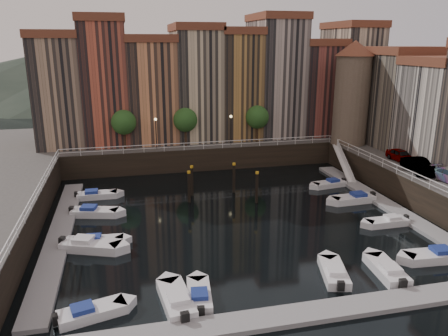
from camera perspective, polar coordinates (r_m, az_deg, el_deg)
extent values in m
plane|color=black|center=(43.43, 1.30, -6.24)|extent=(200.00, 200.00, 0.00)
cube|color=black|center=(67.35, -4.25, 3.17)|extent=(80.00, 20.00, 3.00)
cube|color=gray|center=(41.68, -20.67, -8.07)|extent=(2.00, 28.00, 0.35)
cube|color=gray|center=(48.94, 20.36, -4.45)|extent=(2.00, 28.00, 0.35)
cube|color=gray|center=(29.12, 10.16, -18.28)|extent=(30.00, 2.00, 0.35)
cone|color=#2D382D|center=(150.49, -21.24, 11.40)|extent=(80.00, 80.00, 14.00)
cone|color=#2D382D|center=(149.83, -7.63, 13.07)|extent=(100.00, 100.00, 18.00)
cone|color=#2D382D|center=(157.45, 5.47, 12.18)|extent=(70.00, 70.00, 12.00)
cube|color=#997B61|center=(63.20, -20.58, 9.18)|extent=(6.00, 10.00, 14.00)
cube|color=brown|center=(62.87, -21.27, 15.96)|extent=(6.30, 10.30, 1.00)
cube|color=#B24F37|center=(62.64, -15.24, 10.50)|extent=(5.80, 10.00, 16.00)
cube|color=brown|center=(62.48, -15.84, 18.26)|extent=(6.10, 10.30, 1.00)
cube|color=tan|center=(62.88, -9.48, 9.71)|extent=(6.50, 10.00, 13.50)
cube|color=brown|center=(62.52, -9.79, 16.32)|extent=(6.80, 10.30, 1.00)
cube|color=#CBB48F|center=(63.54, -3.69, 10.63)|extent=(6.20, 10.00, 15.00)
cube|color=brown|center=(63.29, -3.83, 17.86)|extent=(6.50, 10.30, 1.00)
cube|color=#A5783C|center=(64.81, 1.55, 10.54)|extent=(5.60, 10.00, 14.50)
cube|color=brown|center=(64.53, 1.60, 17.41)|extent=(5.90, 10.30, 1.00)
cube|color=#AA998E|center=(66.50, 6.66, 11.45)|extent=(6.40, 10.00, 16.50)
cube|color=brown|center=(66.39, 6.92, 19.00)|extent=(6.70, 10.30, 1.00)
cube|color=brown|center=(69.00, 11.54, 9.94)|extent=(6.00, 10.00, 13.00)
cube|color=brown|center=(68.64, 11.87, 15.76)|extent=(6.30, 10.30, 1.00)
cube|color=#C3AC8F|center=(71.56, 16.01, 10.87)|extent=(5.90, 10.00, 15.50)
cube|color=brown|center=(71.38, 16.54, 17.46)|extent=(6.20, 10.30, 1.00)
cube|color=#6E6453|center=(63.15, 22.59, 8.05)|extent=(9.00, 8.00, 12.00)
cube|color=brown|center=(62.72, 23.24, 13.92)|extent=(9.30, 8.30, 1.00)
cube|color=beige|center=(56.97, 27.16, 6.25)|extent=(9.00, 8.00, 11.00)
cylinder|color=#6B5B4C|center=(61.76, 16.27, 8.48)|extent=(4.60, 4.60, 12.00)
cone|color=brown|center=(61.31, 16.78, 14.78)|extent=(5.20, 5.20, 2.00)
cylinder|color=black|center=(58.38, -12.82, 3.52)|extent=(0.30, 0.30, 2.40)
sphere|color=#1E4719|center=(57.92, -12.97, 5.84)|extent=(3.20, 3.20, 3.20)
cylinder|color=black|center=(58.95, -5.02, 3.98)|extent=(0.30, 0.30, 2.40)
sphere|color=#1E4719|center=(58.50, -5.08, 6.28)|extent=(3.20, 3.20, 3.20)
cylinder|color=black|center=(61.14, 4.32, 4.43)|extent=(0.30, 0.30, 2.40)
sphere|color=#1E4719|center=(60.70, 4.37, 6.65)|extent=(3.20, 3.20, 3.20)
cylinder|color=black|center=(57.39, -8.85, 4.33)|extent=(0.12, 0.12, 4.00)
sphere|color=#FFD88C|center=(57.02, -8.94, 6.30)|extent=(0.36, 0.36, 0.36)
cylinder|color=black|center=(58.96, 0.90, 4.84)|extent=(0.12, 0.12, 4.00)
sphere|color=#FFD88C|center=(58.61, 0.91, 6.75)|extent=(0.36, 0.36, 0.36)
cube|color=white|center=(57.20, -2.70, 3.39)|extent=(36.00, 0.08, 0.08)
cube|color=white|center=(57.30, -2.70, 2.95)|extent=(36.00, 0.06, 0.06)
cube|color=white|center=(48.83, 22.55, -0.06)|extent=(0.08, 34.00, 0.08)
cube|color=white|center=(48.95, 22.49, -0.57)|extent=(0.06, 34.00, 0.06)
cube|color=white|center=(40.66, -23.70, -3.30)|extent=(0.08, 34.00, 0.08)
cube|color=white|center=(40.80, -23.63, -3.89)|extent=(0.06, 34.00, 0.06)
cube|color=white|center=(57.87, 15.36, 0.73)|extent=(2.78, 8.26, 2.81)
cube|color=white|center=(57.75, 15.40, 1.21)|extent=(1.93, 8.32, 3.65)
cylinder|color=black|center=(46.64, -4.57, -2.72)|extent=(0.32, 0.32, 3.60)
cylinder|color=#C58D17|center=(46.08, -4.62, -0.55)|extent=(0.36, 0.36, 0.25)
cylinder|color=black|center=(48.60, -4.21, -1.93)|extent=(0.32, 0.32, 3.60)
cylinder|color=#C58D17|center=(48.06, -4.26, 0.17)|extent=(0.36, 0.36, 0.25)
cylinder|color=black|center=(46.44, 4.31, -2.80)|extent=(0.32, 0.32, 3.60)
cylinder|color=#C58D17|center=(45.87, 4.36, -0.62)|extent=(0.36, 0.36, 0.25)
cylinder|color=black|center=(49.54, 1.31, -1.54)|extent=(0.32, 0.32, 3.60)
cylinder|color=#C58D17|center=(49.01, 1.32, 0.52)|extent=(0.36, 0.36, 0.25)
cube|color=silver|center=(29.80, -16.83, -17.64)|extent=(4.41, 2.61, 0.71)
cube|color=navy|center=(29.50, -18.01, -17.15)|extent=(1.56, 1.43, 0.47)
cube|color=black|center=(29.46, -21.18, -17.97)|extent=(0.44, 0.54, 0.66)
cube|color=silver|center=(38.11, -16.94, -9.76)|extent=(5.19, 3.52, 0.83)
cube|color=silver|center=(38.18, -17.91, -8.98)|extent=(1.92, 1.80, 0.55)
cube|color=black|center=(39.10, -20.37, -8.97)|extent=(0.56, 0.65, 0.77)
cube|color=silver|center=(38.88, -15.88, -9.25)|extent=(3.96, 1.78, 0.66)
cube|color=navy|center=(38.79, -16.70, -8.73)|extent=(1.30, 1.14, 0.44)
cube|color=black|center=(39.11, -18.87, -9.01)|extent=(0.34, 0.46, 0.61)
cube|color=silver|center=(45.17, -16.49, -5.62)|extent=(4.77, 2.82, 0.76)
cube|color=navy|center=(45.20, -17.27, -5.05)|extent=(1.69, 1.55, 0.51)
cube|color=black|center=(45.85, -19.31, -5.20)|extent=(0.47, 0.58, 0.71)
cube|color=silver|center=(50.10, -16.23, -3.46)|extent=(4.22, 1.65, 0.72)
cube|color=navy|center=(50.01, -16.93, -3.03)|extent=(1.35, 1.16, 0.48)
cube|color=black|center=(50.23, -18.76, -3.34)|extent=(0.34, 0.48, 0.67)
cube|color=silver|center=(38.59, 25.66, -10.42)|extent=(4.68, 2.08, 0.78)
cube|color=navy|center=(38.74, 26.51, -9.66)|extent=(1.54, 1.35, 0.52)
cube|color=silver|center=(43.91, 20.46, -6.67)|extent=(3.98, 1.57, 0.68)
cube|color=silver|center=(44.05, 21.10, -6.09)|extent=(1.27, 1.09, 0.45)
cube|color=black|center=(44.99, 22.69, -6.06)|extent=(0.32, 0.45, 0.63)
cube|color=silver|center=(48.82, 16.48, -3.97)|extent=(4.66, 1.95, 0.78)
cube|color=navy|center=(48.99, 17.15, -3.37)|extent=(1.51, 1.31, 0.52)
cube|color=black|center=(50.01, 18.85, -3.38)|extent=(0.39, 0.54, 0.73)
cube|color=silver|center=(53.31, 13.55, -2.10)|extent=(4.16, 2.12, 0.68)
cube|color=navy|center=(53.50, 14.05, -1.61)|extent=(1.41, 1.26, 0.45)
cube|color=black|center=(54.44, 15.35, -1.60)|extent=(0.38, 0.49, 0.63)
cube|color=silver|center=(29.91, -6.29, -16.76)|extent=(2.24, 4.77, 0.79)
cube|color=silver|center=(29.14, -6.03, -16.63)|extent=(1.40, 1.59, 0.52)
cube|color=black|center=(27.81, -5.12, -18.90)|extent=(0.56, 0.42, 0.73)
cube|color=silver|center=(30.30, -3.27, -16.30)|extent=(2.02, 4.17, 0.68)
cube|color=navy|center=(29.62, -3.22, -16.20)|extent=(1.24, 1.40, 0.46)
cube|color=black|center=(28.43, -3.02, -18.17)|extent=(0.49, 0.37, 0.64)
cube|color=silver|center=(33.79, 14.12, -13.11)|extent=(2.68, 4.53, 0.72)
cube|color=silver|center=(33.08, 14.39, -12.93)|extent=(1.47, 1.60, 0.48)
cube|color=black|center=(31.79, 15.01, -14.65)|extent=(0.55, 0.45, 0.68)
cube|color=silver|center=(35.18, 20.41, -12.42)|extent=(2.14, 4.58, 0.75)
cube|color=silver|center=(34.51, 20.95, -12.21)|extent=(1.34, 1.52, 0.50)
cube|color=black|center=(33.31, 22.32, -13.83)|extent=(0.54, 0.40, 0.70)
imported|color=gray|center=(55.06, 22.09, 1.45)|extent=(1.79, 4.20, 1.42)
imported|color=gray|center=(50.65, 24.07, 0.14)|extent=(2.31, 5.05, 1.61)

